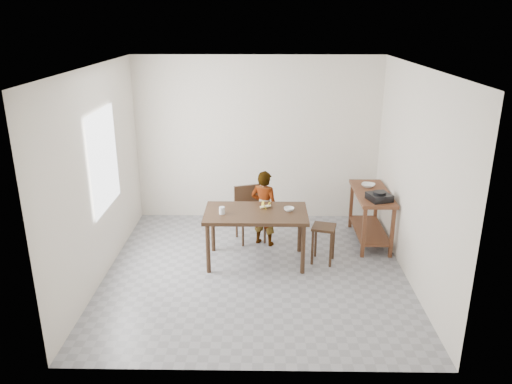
{
  "coord_description": "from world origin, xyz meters",
  "views": [
    {
      "loc": [
        0.1,
        -6.0,
        3.26
      ],
      "look_at": [
        0.0,
        0.4,
        1.0
      ],
      "focal_mm": 35.0,
      "sensor_mm": 36.0,
      "label": 1
    }
  ],
  "objects_px": {
    "dining_chair": "(250,215)",
    "stool": "(323,244)",
    "child": "(264,208)",
    "prep_counter": "(370,217)",
    "dining_table": "(256,237)"
  },
  "relations": [
    {
      "from": "child",
      "to": "stool",
      "type": "relative_size",
      "value": 2.13
    },
    {
      "from": "prep_counter",
      "to": "child",
      "type": "bearing_deg",
      "value": -175.76
    },
    {
      "from": "child",
      "to": "dining_table",
      "type": "bearing_deg",
      "value": 103.04
    },
    {
      "from": "dining_table",
      "to": "dining_chair",
      "type": "bearing_deg",
      "value": 97.53
    },
    {
      "from": "child",
      "to": "stool",
      "type": "xyz_separation_m",
      "value": [
        0.82,
        -0.57,
        -0.31
      ]
    },
    {
      "from": "child",
      "to": "prep_counter",
      "type": "bearing_deg",
      "value": -151.59
    },
    {
      "from": "child",
      "to": "stool",
      "type": "distance_m",
      "value": 1.05
    },
    {
      "from": "dining_table",
      "to": "prep_counter",
      "type": "distance_m",
      "value": 1.86
    },
    {
      "from": "child",
      "to": "stool",
      "type": "height_order",
      "value": "child"
    },
    {
      "from": "dining_chair",
      "to": "stool",
      "type": "bearing_deg",
      "value": -52.84
    },
    {
      "from": "dining_table",
      "to": "child",
      "type": "bearing_deg",
      "value": 78.87
    },
    {
      "from": "dining_chair",
      "to": "dining_table",
      "type": "bearing_deg",
      "value": -101.21
    },
    {
      "from": "dining_table",
      "to": "stool",
      "type": "xyz_separation_m",
      "value": [
        0.94,
        0.01,
        -0.1
      ]
    },
    {
      "from": "dining_table",
      "to": "dining_chair",
      "type": "distance_m",
      "value": 0.71
    },
    {
      "from": "dining_chair",
      "to": "stool",
      "type": "distance_m",
      "value": 1.25
    }
  ]
}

